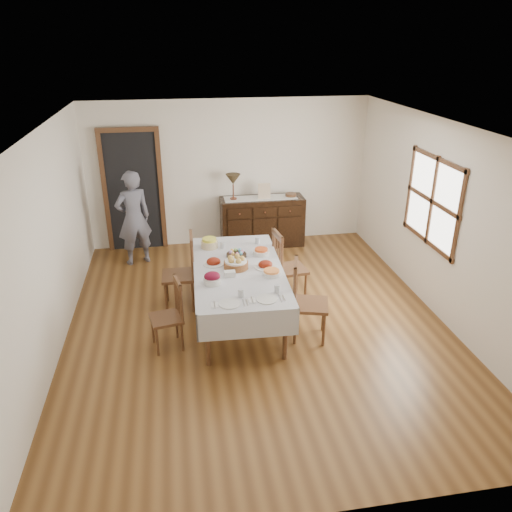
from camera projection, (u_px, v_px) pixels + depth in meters
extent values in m
plane|color=brown|center=(257.00, 323.00, 6.77)|extent=(6.00, 6.00, 0.00)
cube|color=silver|center=(257.00, 128.00, 5.71)|extent=(5.00, 6.00, 0.02)
cube|color=white|center=(229.00, 173.00, 8.94)|extent=(5.00, 0.02, 2.60)
cube|color=white|center=(328.00, 386.00, 3.53)|extent=(5.00, 0.02, 2.60)
cube|color=white|center=(48.00, 247.00, 5.86)|extent=(0.02, 6.00, 2.60)
cube|color=white|center=(443.00, 222.00, 6.62)|extent=(0.02, 6.00, 2.60)
cube|color=white|center=(433.00, 201.00, 6.80)|extent=(0.02, 1.30, 1.10)
cube|color=brown|center=(432.00, 201.00, 6.80)|extent=(0.03, 1.46, 1.26)
cube|color=black|center=(134.00, 192.00, 8.75)|extent=(0.90, 0.06, 2.10)
cube|color=brown|center=(134.00, 192.00, 8.73)|extent=(1.04, 0.08, 2.18)
cube|color=silver|center=(238.00, 270.00, 6.53)|extent=(1.20, 2.27, 0.04)
cylinder|color=brown|center=(208.00, 339.00, 5.76)|extent=(0.06, 0.06, 0.72)
cylinder|color=brown|center=(285.00, 333.00, 5.87)|extent=(0.06, 0.06, 0.72)
cylinder|color=brown|center=(202.00, 268.00, 7.51)|extent=(0.06, 0.06, 0.72)
cylinder|color=brown|center=(262.00, 265.00, 7.62)|extent=(0.06, 0.06, 0.72)
cube|color=silver|center=(195.00, 283.00, 6.52)|extent=(0.10, 2.27, 0.35)
cube|color=silver|center=(281.00, 278.00, 6.66)|extent=(0.10, 2.27, 0.35)
cube|color=silver|center=(248.00, 325.00, 5.57)|extent=(1.16, 0.06, 0.35)
cube|color=silver|center=(231.00, 247.00, 7.61)|extent=(1.16, 0.06, 0.35)
cube|color=brown|center=(166.00, 318.00, 6.10)|extent=(0.44, 0.44, 0.04)
cylinder|color=brown|center=(153.00, 329.00, 6.26)|extent=(0.03, 0.03, 0.38)
cylinder|color=brown|center=(157.00, 342.00, 6.00)|extent=(0.03, 0.03, 0.38)
cylinder|color=brown|center=(177.00, 325.00, 6.36)|extent=(0.03, 0.03, 0.38)
cylinder|color=brown|center=(182.00, 337.00, 6.10)|extent=(0.03, 0.03, 0.38)
cylinder|color=brown|center=(176.00, 292.00, 6.19)|extent=(0.04, 0.04, 0.50)
cylinder|color=brown|center=(182.00, 304.00, 5.91)|extent=(0.04, 0.04, 0.50)
cube|color=brown|center=(177.00, 282.00, 5.96)|extent=(0.11, 0.36, 0.07)
cylinder|color=brown|center=(177.00, 296.00, 6.13)|extent=(0.02, 0.02, 0.41)
cylinder|color=brown|center=(179.00, 299.00, 6.06)|extent=(0.02, 0.02, 0.41)
cylinder|color=brown|center=(180.00, 302.00, 5.99)|extent=(0.02, 0.02, 0.41)
cube|color=brown|center=(178.00, 276.00, 6.98)|extent=(0.47, 0.47, 0.04)
cylinder|color=brown|center=(167.00, 287.00, 7.23)|extent=(0.04, 0.04, 0.47)
cylinder|color=brown|center=(166.00, 299.00, 6.90)|extent=(0.04, 0.04, 0.47)
cylinder|color=brown|center=(192.00, 285.00, 7.28)|extent=(0.04, 0.04, 0.47)
cylinder|color=brown|center=(193.00, 297.00, 6.94)|extent=(0.04, 0.04, 0.47)
cylinder|color=brown|center=(192.00, 250.00, 7.06)|extent=(0.04, 0.04, 0.61)
cylinder|color=brown|center=(192.00, 261.00, 6.71)|extent=(0.04, 0.04, 0.61)
cube|color=brown|center=(191.00, 238.00, 6.78)|extent=(0.05, 0.43, 0.09)
cylinder|color=brown|center=(192.00, 254.00, 6.98)|extent=(0.02, 0.02, 0.50)
cylinder|color=brown|center=(192.00, 257.00, 6.90)|extent=(0.02, 0.02, 0.50)
cylinder|color=brown|center=(192.00, 259.00, 6.81)|extent=(0.02, 0.02, 0.50)
cube|color=brown|center=(310.00, 305.00, 6.27)|extent=(0.54, 0.54, 0.04)
cylinder|color=brown|center=(324.00, 330.00, 6.19)|extent=(0.04, 0.04, 0.45)
cylinder|color=brown|center=(323.00, 315.00, 6.51)|extent=(0.04, 0.04, 0.45)
cylinder|color=brown|center=(295.00, 328.00, 6.22)|extent=(0.04, 0.04, 0.45)
cylinder|color=brown|center=(296.00, 314.00, 6.55)|extent=(0.04, 0.04, 0.45)
cylinder|color=brown|center=(295.00, 290.00, 5.99)|extent=(0.04, 0.04, 0.59)
cylinder|color=brown|center=(296.00, 276.00, 6.34)|extent=(0.04, 0.04, 0.59)
cube|color=brown|center=(296.00, 265.00, 6.06)|extent=(0.15, 0.42, 0.08)
cylinder|color=brown|center=(295.00, 288.00, 6.09)|extent=(0.02, 0.02, 0.48)
cylinder|color=brown|center=(295.00, 285.00, 6.18)|extent=(0.02, 0.02, 0.48)
cylinder|color=brown|center=(295.00, 281.00, 6.26)|extent=(0.02, 0.02, 0.48)
cube|color=brown|center=(290.00, 269.00, 7.22)|extent=(0.49, 0.49, 0.04)
cylinder|color=brown|center=(305.00, 288.00, 7.21)|extent=(0.04, 0.04, 0.45)
cylinder|color=brown|center=(297.00, 277.00, 7.52)|extent=(0.04, 0.04, 0.45)
cylinder|color=brown|center=(282.00, 291.00, 7.12)|extent=(0.04, 0.04, 0.45)
cylinder|color=brown|center=(274.00, 280.00, 7.43)|extent=(0.04, 0.04, 0.45)
cylinder|color=brown|center=(282.00, 257.00, 6.88)|extent=(0.04, 0.04, 0.59)
cylinder|color=brown|center=(273.00, 247.00, 7.21)|extent=(0.04, 0.04, 0.59)
cube|color=brown|center=(278.00, 235.00, 6.95)|extent=(0.09, 0.42, 0.08)
cylinder|color=brown|center=(280.00, 256.00, 6.97)|extent=(0.02, 0.02, 0.48)
cylinder|color=brown|center=(277.00, 253.00, 7.06)|extent=(0.02, 0.02, 0.48)
cylinder|color=brown|center=(275.00, 251.00, 7.14)|extent=(0.02, 0.02, 0.48)
cube|color=black|center=(262.00, 222.00, 9.12)|extent=(1.50, 0.50, 0.90)
cube|color=black|center=(240.00, 214.00, 8.71)|extent=(0.42, 0.02, 0.18)
sphere|color=brown|center=(240.00, 214.00, 8.69)|extent=(0.03, 0.03, 0.03)
cube|color=black|center=(265.00, 212.00, 8.77)|extent=(0.42, 0.02, 0.18)
sphere|color=brown|center=(265.00, 213.00, 8.76)|extent=(0.03, 0.03, 0.03)
cube|color=black|center=(290.00, 211.00, 8.84)|extent=(0.42, 0.02, 0.18)
sphere|color=brown|center=(290.00, 211.00, 8.82)|extent=(0.03, 0.03, 0.03)
imported|color=slate|center=(133.00, 215.00, 8.22)|extent=(0.62, 0.52, 1.71)
cylinder|color=brown|center=(236.00, 265.00, 6.51)|extent=(0.32, 0.32, 0.09)
cylinder|color=white|center=(236.00, 261.00, 6.49)|extent=(0.29, 0.29, 0.02)
sphere|color=tan|center=(242.00, 259.00, 6.49)|extent=(0.08, 0.08, 0.08)
sphere|color=tan|center=(237.00, 256.00, 6.55)|extent=(0.08, 0.08, 0.08)
sphere|color=tan|center=(230.00, 258.00, 6.51)|extent=(0.08, 0.08, 0.08)
sphere|color=tan|center=(231.00, 261.00, 6.42)|extent=(0.08, 0.08, 0.08)
sphere|color=tan|center=(239.00, 261.00, 6.41)|extent=(0.08, 0.08, 0.08)
cylinder|color=black|center=(236.00, 255.00, 6.85)|extent=(0.28, 0.28, 0.04)
ellipsoid|color=pink|center=(242.00, 252.00, 6.85)|extent=(0.05, 0.05, 0.06)
ellipsoid|color=#61BDDF|center=(240.00, 250.00, 6.89)|extent=(0.05, 0.05, 0.06)
ellipsoid|color=#AFEB87|center=(236.00, 250.00, 6.90)|extent=(0.05, 0.05, 0.06)
ellipsoid|color=yellow|center=(232.00, 251.00, 6.88)|extent=(0.05, 0.05, 0.06)
ellipsoid|color=#C090E7|center=(231.00, 252.00, 6.82)|extent=(0.05, 0.05, 0.06)
ellipsoid|color=#EDB75C|center=(233.00, 254.00, 6.78)|extent=(0.05, 0.05, 0.06)
ellipsoid|color=pink|center=(237.00, 254.00, 6.77)|extent=(0.05, 0.05, 0.06)
ellipsoid|color=#61BDDF|center=(241.00, 253.00, 6.79)|extent=(0.05, 0.05, 0.06)
cylinder|color=silver|center=(214.00, 264.00, 6.64)|extent=(0.28, 0.28, 0.01)
ellipsoid|color=maroon|center=(214.00, 262.00, 6.62)|extent=(0.19, 0.16, 0.11)
cylinder|color=silver|center=(265.00, 267.00, 6.55)|extent=(0.30, 0.30, 0.02)
ellipsoid|color=maroon|center=(265.00, 264.00, 6.54)|extent=(0.19, 0.16, 0.11)
cylinder|color=silver|center=(212.00, 281.00, 6.11)|extent=(0.21, 0.21, 0.08)
ellipsoid|color=maroon|center=(212.00, 276.00, 6.08)|extent=(0.20, 0.17, 0.11)
cylinder|color=silver|center=(261.00, 253.00, 6.92)|extent=(0.23, 0.23, 0.06)
cylinder|color=#EC571F|center=(261.00, 250.00, 6.90)|extent=(0.18, 0.18, 0.03)
cylinder|color=#D4BD8B|center=(209.00, 244.00, 7.14)|extent=(0.24, 0.24, 0.10)
cylinder|color=yellow|center=(209.00, 240.00, 7.11)|extent=(0.20, 0.20, 0.04)
cylinder|color=silver|center=(272.00, 274.00, 6.32)|extent=(0.23, 0.23, 0.05)
cylinder|color=orange|center=(272.00, 271.00, 6.31)|extent=(0.20, 0.20, 0.02)
cube|color=silver|center=(230.00, 274.00, 6.29)|extent=(0.14, 0.09, 0.07)
cylinder|color=silver|center=(230.00, 304.00, 5.65)|extent=(0.25, 0.25, 0.01)
cube|color=white|center=(215.00, 305.00, 5.63)|extent=(0.08, 0.12, 0.01)
cube|color=silver|center=(215.00, 305.00, 5.63)|extent=(0.02, 0.16, 0.01)
cube|color=silver|center=(244.00, 303.00, 5.68)|extent=(0.02, 0.18, 0.01)
cube|color=silver|center=(247.00, 302.00, 5.68)|extent=(0.02, 0.14, 0.01)
cylinder|color=silver|center=(241.00, 293.00, 5.79)|extent=(0.07, 0.07, 0.10)
cylinder|color=silver|center=(267.00, 299.00, 5.75)|extent=(0.25, 0.25, 0.01)
cube|color=white|center=(252.00, 301.00, 5.73)|extent=(0.08, 0.12, 0.01)
cube|color=silver|center=(252.00, 300.00, 5.72)|extent=(0.02, 0.16, 0.01)
cube|color=silver|center=(280.00, 298.00, 5.78)|extent=(0.02, 0.18, 0.01)
cube|color=silver|center=(284.00, 298.00, 5.78)|extent=(0.02, 0.14, 0.01)
cylinder|color=silver|center=(277.00, 289.00, 5.89)|extent=(0.07, 0.07, 0.10)
cylinder|color=silver|center=(223.00, 245.00, 7.12)|extent=(0.07, 0.07, 0.10)
cylinder|color=silver|center=(258.00, 240.00, 7.27)|extent=(0.07, 0.07, 0.10)
cube|color=white|center=(260.00, 198.00, 8.93)|extent=(1.30, 0.35, 0.01)
cylinder|color=brown|center=(233.00, 199.00, 8.85)|extent=(0.12, 0.12, 0.03)
cylinder|color=brown|center=(233.00, 191.00, 8.79)|extent=(0.02, 0.02, 0.25)
cone|color=#423620|center=(233.00, 179.00, 8.70)|extent=(0.26, 0.26, 0.18)
cube|color=#C8AE8E|center=(264.00, 191.00, 8.84)|extent=(0.22, 0.08, 0.28)
cylinder|color=brown|center=(291.00, 195.00, 9.01)|extent=(0.20, 0.20, 0.06)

